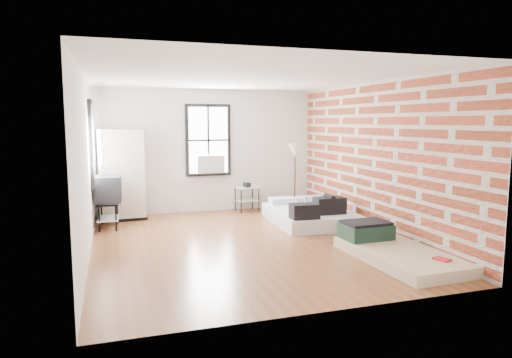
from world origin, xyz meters
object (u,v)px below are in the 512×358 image
object	(u,v)px
mattress_bare	(392,249)
wardrobe	(121,175)
side_table	(247,192)
mattress_main	(310,214)
tv_stand	(108,191)
floor_lamp	(295,154)

from	to	relation	value
mattress_bare	wardrobe	distance (m)	5.71
wardrobe	side_table	size ratio (longest dim) A/B	2.86
mattress_main	tv_stand	size ratio (longest dim) A/B	2.07
mattress_bare	mattress_main	bearing A→B (deg)	91.83
mattress_main	side_table	xyz separation A→B (m)	(-0.89, 1.57, 0.27)
wardrobe	floor_lamp	xyz separation A→B (m)	(3.71, -0.61, 0.41)
mattress_main	mattress_bare	xyz separation A→B (m)	(0.17, -2.63, -0.04)
mattress_main	mattress_bare	distance (m)	2.64
mattress_main	wardrobe	distance (m)	4.05
mattress_main	side_table	world-z (taller)	side_table
side_table	tv_stand	xyz separation A→B (m)	(-3.06, -0.83, 0.28)
side_table	tv_stand	world-z (taller)	tv_stand
mattress_main	tv_stand	bearing A→B (deg)	172.40
side_table	mattress_main	bearing A→B (deg)	-60.37
side_table	tv_stand	distance (m)	3.19
wardrobe	mattress_bare	bearing A→B (deg)	-50.90
mattress_main	tv_stand	distance (m)	4.06
wardrobe	floor_lamp	distance (m)	3.78
mattress_main	wardrobe	bearing A→B (deg)	160.78
floor_lamp	tv_stand	xyz separation A→B (m)	(-3.98, -0.16, -0.62)
wardrobe	side_table	world-z (taller)	wardrobe
mattress_main	mattress_bare	world-z (taller)	mattress_main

